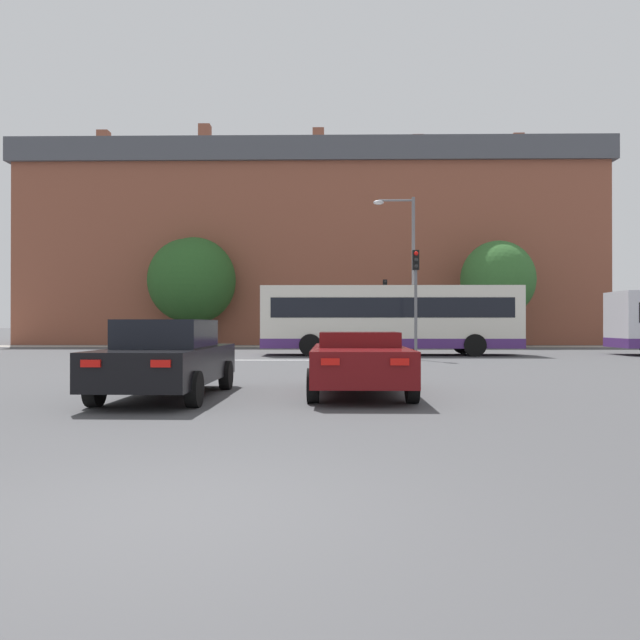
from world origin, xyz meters
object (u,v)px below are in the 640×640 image
at_px(bus_crossing_lead, 390,318).
at_px(street_lamp_junction, 407,259).
at_px(car_roadster_right, 359,361).
at_px(pedestrian_walking_east, 171,332).
at_px(traffic_light_far_right, 385,302).
at_px(pedestrian_waiting, 281,332).
at_px(car_saloon_left, 168,358).
at_px(traffic_light_near_right, 416,286).
at_px(pedestrian_walking_west, 437,331).

xyz_separation_m(bus_crossing_lead, street_lamp_junction, (0.95, 1.21, 2.89)).
relative_size(car_roadster_right, pedestrian_walking_east, 2.87).
height_order(traffic_light_far_right, pedestrian_waiting, traffic_light_far_right).
distance_m(car_saloon_left, traffic_light_far_right, 27.45).
relative_size(traffic_light_near_right, street_lamp_junction, 0.58).
bearing_deg(traffic_light_near_right, pedestrian_walking_east, 132.83).
xyz_separation_m(car_saloon_left, bus_crossing_lead, (5.99, 16.73, 0.93)).
bearing_deg(pedestrian_walking_west, street_lamp_junction, 166.70).
relative_size(traffic_light_near_right, pedestrian_walking_east, 2.72).
relative_size(pedestrian_walking_east, pedestrian_walking_west, 0.98).
bearing_deg(pedestrian_waiting, pedestrian_walking_west, 82.70).
xyz_separation_m(bus_crossing_lead, pedestrian_walking_east, (-13.01, 10.91, -0.76)).
bearing_deg(traffic_light_near_right, bus_crossing_lead, 100.03).
height_order(street_lamp_junction, pedestrian_walking_west, street_lamp_junction).
relative_size(bus_crossing_lead, traffic_light_near_right, 2.67).
xyz_separation_m(street_lamp_junction, pedestrian_walking_west, (3.00, 9.00, -3.63)).
distance_m(car_saloon_left, bus_crossing_lead, 17.79).
xyz_separation_m(car_roadster_right, pedestrian_walking_east, (-10.85, 27.02, 0.27)).
height_order(traffic_light_near_right, street_lamp_junction, street_lamp_junction).
xyz_separation_m(traffic_light_far_right, street_lamp_junction, (0.30, -8.62, 1.77)).
distance_m(traffic_light_far_right, pedestrian_walking_west, 3.80).
relative_size(pedestrian_waiting, pedestrian_walking_west, 0.95).
bearing_deg(traffic_light_far_right, street_lamp_junction, -88.04).
relative_size(traffic_light_far_right, pedestrian_walking_west, 2.54).
distance_m(traffic_light_near_right, pedestrian_walking_west, 14.59).
xyz_separation_m(car_saloon_left, pedestrian_walking_east, (-7.02, 27.63, 0.17)).
xyz_separation_m(traffic_light_near_right, street_lamp_junction, (0.26, 5.08, 1.64)).
bearing_deg(street_lamp_junction, traffic_light_near_right, -92.93).
distance_m(bus_crossing_lead, traffic_light_far_right, 9.91).
relative_size(car_saloon_left, pedestrian_waiting, 3.10).
distance_m(traffic_light_near_right, pedestrian_waiting, 16.08).
bearing_deg(pedestrian_walking_east, traffic_light_near_right, 75.43).
relative_size(traffic_light_far_right, street_lamp_junction, 0.55).
bearing_deg(pedestrian_walking_west, pedestrian_waiting, 92.53).
bearing_deg(bus_crossing_lead, pedestrian_waiting, -150.95).
bearing_deg(bus_crossing_lead, traffic_light_near_right, 10.03).
bearing_deg(street_lamp_junction, pedestrian_walking_west, 71.59).
bearing_deg(pedestrian_waiting, street_lamp_junction, 31.28).
bearing_deg(pedestrian_walking_east, pedestrian_waiting, 120.54).
relative_size(bus_crossing_lead, pedestrian_waiting, 7.54).
xyz_separation_m(traffic_light_far_right, pedestrian_waiting, (-6.56, 0.82, -1.92)).
height_order(car_saloon_left, traffic_light_near_right, traffic_light_near_right).
bearing_deg(car_roadster_right, pedestrian_waiting, 98.29).
relative_size(car_roadster_right, street_lamp_junction, 0.61).
height_order(car_roadster_right, street_lamp_junction, street_lamp_junction).
distance_m(car_saloon_left, car_roadster_right, 3.87).
bearing_deg(pedestrian_walking_east, bus_crossing_lead, 82.63).
bearing_deg(car_saloon_left, pedestrian_walking_west, 70.93).
relative_size(pedestrian_waiting, pedestrian_walking_east, 0.96).
distance_m(car_saloon_left, street_lamp_junction, 19.60).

